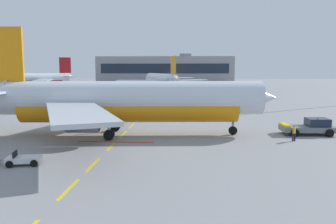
{
  "coord_description": "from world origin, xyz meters",
  "views": [
    {
      "loc": [
        25.63,
        -13.16,
        7.68
      ],
      "look_at": [
        23.01,
        29.96,
        2.19
      ],
      "focal_mm": 37.16,
      "sensor_mm": 36.0,
      "label": 1
    }
  ],
  "objects_px": {
    "airliner_foreground": "(124,101)",
    "pushback_tug": "(310,127)",
    "airliner_far_center": "(29,79)",
    "ground_crew_worker": "(294,132)",
    "airliner_mid_left": "(161,80)"
  },
  "relations": [
    {
      "from": "airliner_foreground",
      "to": "ground_crew_worker",
      "type": "xyz_separation_m",
      "value": [
        18.43,
        -2.26,
        -2.97
      ]
    },
    {
      "from": "airliner_mid_left",
      "to": "ground_crew_worker",
      "type": "relative_size",
      "value": 18.28
    },
    {
      "from": "airliner_far_center",
      "to": "airliner_mid_left",
      "type": "bearing_deg",
      "value": 0.72
    },
    {
      "from": "airliner_far_center",
      "to": "ground_crew_worker",
      "type": "bearing_deg",
      "value": -50.66
    },
    {
      "from": "pushback_tug",
      "to": "airliner_far_center",
      "type": "distance_m",
      "value": 104.38
    },
    {
      "from": "pushback_tug",
      "to": "airliner_foreground",
      "type": "bearing_deg",
      "value": -175.66
    },
    {
      "from": "pushback_tug",
      "to": "airliner_far_center",
      "type": "relative_size",
      "value": 0.2
    },
    {
      "from": "airliner_foreground",
      "to": "pushback_tug",
      "type": "distance_m",
      "value": 21.64
    },
    {
      "from": "airliner_mid_left",
      "to": "ground_crew_worker",
      "type": "bearing_deg",
      "value": -75.95
    },
    {
      "from": "pushback_tug",
      "to": "ground_crew_worker",
      "type": "bearing_deg",
      "value": -127.06
    },
    {
      "from": "pushback_tug",
      "to": "ground_crew_worker",
      "type": "distance_m",
      "value": 4.87
    },
    {
      "from": "ground_crew_worker",
      "to": "airliner_foreground",
      "type": "bearing_deg",
      "value": 173.0
    },
    {
      "from": "airliner_foreground",
      "to": "pushback_tug",
      "type": "xyz_separation_m",
      "value": [
        21.36,
        1.62,
        -3.05
      ]
    },
    {
      "from": "airliner_mid_left",
      "to": "pushback_tug",
      "type": "bearing_deg",
      "value": -73.29
    },
    {
      "from": "pushback_tug",
      "to": "airliner_mid_left",
      "type": "distance_m",
      "value": 81.7
    }
  ]
}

